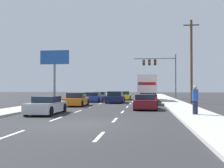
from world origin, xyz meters
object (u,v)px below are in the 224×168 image
object	(u,v)px
car_blue	(94,97)
utility_pole_mid	(191,60)
pedestrian_near_corner	(195,100)
car_orange	(76,100)
car_navy	(115,98)
box_truck	(146,86)
car_silver	(47,106)
car_yellow	(124,96)
traffic_signal_mast	(157,66)
car_gray	(100,96)
car_red	(148,99)
roadside_billboard	(55,63)
car_maroon	(145,102)

from	to	relation	value
car_blue	utility_pole_mid	bearing A→B (deg)	-8.06
pedestrian_near_corner	car_orange	bearing A→B (deg)	139.45
car_navy	box_truck	distance (m)	6.25
car_silver	car_yellow	distance (m)	22.29
car_orange	traffic_signal_mast	xyz separation A→B (m)	(8.72, 19.13, 4.95)
car_gray	box_truck	distance (m)	7.75
car_gray	car_orange	distance (m)	13.88
car_blue	car_red	world-z (taller)	car_red
car_gray	roadside_billboard	size ratio (longest dim) A/B	0.59
car_silver	car_red	distance (m)	13.16
car_gray	car_red	xyz separation A→B (m)	(7.03, -10.84, 0.04)
pedestrian_near_corner	roadside_billboard	bearing A→B (deg)	126.11
traffic_signal_mast	roadside_billboard	world-z (taller)	roadside_billboard
car_gray	car_silver	xyz separation A→B (m)	(0.03, -21.99, -0.00)
car_blue	box_truck	bearing A→B (deg)	24.07
car_maroon	utility_pole_mid	world-z (taller)	utility_pole_mid
roadside_billboard	car_blue	bearing A→B (deg)	-45.33
car_silver	roadside_billboard	bearing A→B (deg)	108.39
car_red	roadside_billboard	world-z (taller)	roadside_billboard
car_red	utility_pole_mid	distance (m)	7.35
traffic_signal_mast	roadside_billboard	size ratio (longest dim) A/B	0.93
roadside_billboard	car_silver	bearing A→B (deg)	-71.61
car_gray	car_red	distance (m)	12.92
car_blue	car_orange	size ratio (longest dim) A/B	1.00
car_yellow	roadside_billboard	bearing A→B (deg)	169.71
car_silver	box_truck	xyz separation A→B (m)	(6.88, 18.78, 1.43)
box_truck	car_maroon	xyz separation A→B (m)	(-0.21, -13.88, -1.41)
car_gray	traffic_signal_mast	world-z (taller)	traffic_signal_mast
car_silver	utility_pole_mid	bearing A→B (deg)	49.45
car_orange	car_silver	world-z (taller)	car_orange
car_orange	pedestrian_near_corner	distance (m)	13.04
car_blue	traffic_signal_mast	bearing A→B (deg)	53.54
car_silver	traffic_signal_mast	size ratio (longest dim) A/B	0.55
car_navy	car_maroon	distance (m)	9.68
car_orange	car_maroon	bearing A→B (deg)	-25.47
car_blue	box_truck	world-z (taller)	box_truck
car_blue	car_maroon	bearing A→B (deg)	-59.30
car_maroon	car_blue	bearing A→B (deg)	120.70
car_navy	box_truck	world-z (taller)	box_truck
car_maroon	box_truck	bearing A→B (deg)	89.12
car_blue	car_maroon	distance (m)	12.67
car_blue	car_red	size ratio (longest dim) A/B	0.97
car_blue	car_yellow	bearing A→B (deg)	61.53
car_gray	car_silver	distance (m)	21.99
utility_pole_mid	pedestrian_near_corner	distance (m)	15.18
car_gray	car_navy	distance (m)	8.67
car_navy	car_red	xyz separation A→B (m)	(3.82, -2.78, -0.02)
car_silver	pedestrian_near_corner	xyz separation A→B (m)	(9.84, -0.36, 0.48)
car_maroon	roadside_billboard	size ratio (longest dim) A/B	0.52
car_blue	car_yellow	xyz separation A→B (m)	(3.37, 6.21, 0.02)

